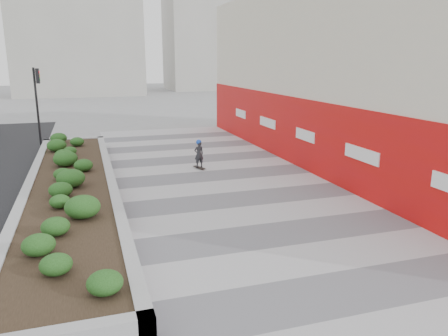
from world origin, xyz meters
The scene contains 9 objects.
ground centered at (0.00, 0.00, 0.00)m, with size 160.00×160.00×0.00m, color gray.
walkway centered at (0.00, 3.00, 0.01)m, with size 8.00×36.00×0.01m, color #A8A8AD.
building centered at (6.98, 8.98, 3.98)m, with size 6.04×24.08×8.00m.
planter centered at (-5.50, 7.00, 0.42)m, with size 3.00×18.00×0.90m.
traffic_signal_near centered at (-7.23, 17.50, 2.76)m, with size 0.33×0.28×4.20m.
distant_bldg_north_l centered at (-5.00, 55.00, 10.00)m, with size 16.00×12.00×20.00m, color #ADAAA3.
distant_bldg_north_r centered at (15.00, 60.00, 12.00)m, with size 14.00×10.00×24.00m, color #ADAAA3.
manhole_cover centered at (0.50, 3.00, 0.00)m, with size 0.44×0.44×0.01m, color #595654.
skateboarder centered at (-0.31, 9.51, 0.66)m, with size 0.45×0.75×1.29m.
Camera 1 is at (-4.86, -8.29, 4.61)m, focal length 35.00 mm.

